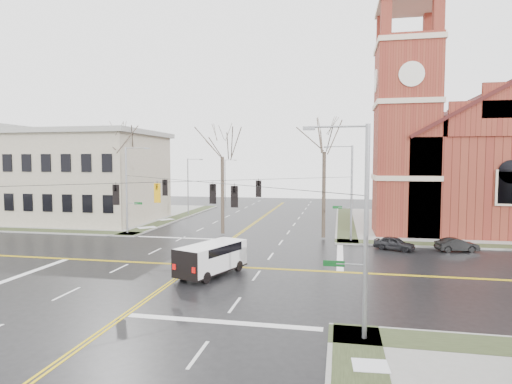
% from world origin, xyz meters
% --- Properties ---
extents(ground, '(120.00, 120.00, 0.00)m').
position_xyz_m(ground, '(0.00, 0.00, 0.00)').
color(ground, black).
rests_on(ground, ground).
extents(sidewalks, '(80.00, 80.00, 0.17)m').
position_xyz_m(sidewalks, '(0.00, 0.00, 0.08)').
color(sidewalks, gray).
rests_on(sidewalks, ground).
extents(road_markings, '(100.00, 100.00, 0.01)m').
position_xyz_m(road_markings, '(0.00, 0.00, 0.01)').
color(road_markings, gold).
rests_on(road_markings, ground).
extents(church, '(24.28, 27.48, 27.50)m').
position_xyz_m(church, '(24.76, 24.78, 8.43)').
color(church, maroon).
rests_on(church, ground).
extents(civic_building_a, '(18.00, 14.00, 11.00)m').
position_xyz_m(civic_building_a, '(-22.00, 20.00, 5.50)').
color(civic_building_a, '#A1987F').
rests_on(civic_building_a, ground).
extents(signal_pole_ne, '(2.75, 0.22, 9.00)m').
position_xyz_m(signal_pole_ne, '(11.32, 11.50, 4.95)').
color(signal_pole_ne, gray).
rests_on(signal_pole_ne, ground).
extents(signal_pole_nw, '(2.75, 0.22, 9.00)m').
position_xyz_m(signal_pole_nw, '(-11.32, 11.50, 4.95)').
color(signal_pole_nw, gray).
rests_on(signal_pole_nw, ground).
extents(signal_pole_se, '(2.75, 0.22, 9.00)m').
position_xyz_m(signal_pole_se, '(11.32, -11.50, 4.95)').
color(signal_pole_se, gray).
rests_on(signal_pole_se, ground).
extents(span_wires, '(23.02, 23.02, 0.03)m').
position_xyz_m(span_wires, '(0.00, 0.00, 6.20)').
color(span_wires, black).
rests_on(span_wires, ground).
extents(traffic_signals, '(8.21, 8.26, 1.30)m').
position_xyz_m(traffic_signals, '(-0.00, -0.67, 5.45)').
color(traffic_signals, black).
rests_on(traffic_signals, ground).
extents(streetlight_north_a, '(2.30, 0.20, 8.00)m').
position_xyz_m(streetlight_north_a, '(-10.65, 28.00, 4.47)').
color(streetlight_north_a, gray).
rests_on(streetlight_north_a, ground).
extents(streetlight_north_b, '(2.30, 0.20, 8.00)m').
position_xyz_m(streetlight_north_b, '(-10.65, 48.00, 4.47)').
color(streetlight_north_b, gray).
rests_on(streetlight_north_b, ground).
extents(cargo_van, '(3.98, 5.88, 2.10)m').
position_xyz_m(cargo_van, '(2.08, -2.18, 1.24)').
color(cargo_van, white).
rests_on(cargo_van, ground).
extents(parked_car_a, '(3.70, 2.67, 1.17)m').
position_xyz_m(parked_car_a, '(15.09, 8.48, 0.59)').
color(parked_car_a, black).
rests_on(parked_car_a, ground).
extents(parked_car_b, '(3.64, 1.95, 1.14)m').
position_xyz_m(parked_car_b, '(20.23, 8.84, 0.57)').
color(parked_car_b, black).
rests_on(parked_car_b, ground).
extents(tree_nw_far, '(4.00, 4.00, 12.83)m').
position_xyz_m(tree_nw_far, '(-13.46, 13.62, 9.27)').
color(tree_nw_far, '#392D24').
rests_on(tree_nw_far, ground).
extents(tree_nw_near, '(4.00, 4.00, 12.00)m').
position_xyz_m(tree_nw_near, '(-1.54, 13.08, 8.68)').
color(tree_nw_near, '#392D24').
rests_on(tree_nw_near, ground).
extents(tree_ne, '(4.00, 4.00, 12.66)m').
position_xyz_m(tree_ne, '(8.87, 12.72, 9.15)').
color(tree_ne, '#392D24').
rests_on(tree_ne, ground).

